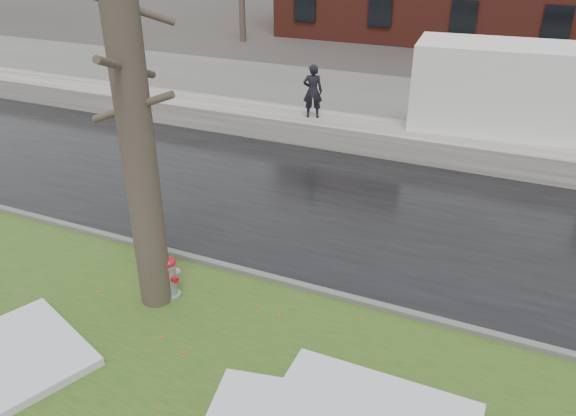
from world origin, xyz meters
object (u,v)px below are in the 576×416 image
at_px(fire_hydrant, 170,275).
at_px(worker, 313,91).
at_px(tree, 133,112).
at_px(box_truck, 539,100).

bearing_deg(fire_hydrant, worker, 113.22).
distance_m(tree, worker, 9.23).
relative_size(tree, worker, 4.29).
bearing_deg(box_truck, tree, -124.26).
bearing_deg(tree, box_truck, 60.78).
height_order(fire_hydrant, tree, tree).
height_order(box_truck, worker, box_truck).
distance_m(fire_hydrant, worker, 8.92).
bearing_deg(worker, tree, 73.06).
height_order(fire_hydrant, box_truck, box_truck).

